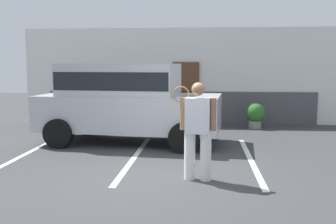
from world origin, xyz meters
TOP-DOWN VIEW (x-y plane):
  - ground_plane at (0.00, 0.00)m, footprint 40.00×40.00m
  - parking_stripe_0 at (-3.23, 1.50)m, footprint 0.12×4.40m
  - parking_stripe_1 at (-0.71, 1.50)m, footprint 0.12×4.40m
  - parking_stripe_2 at (1.82, 1.50)m, footprint 0.12×4.40m
  - house_frontage at (0.00, 6.83)m, footprint 10.91×0.40m
  - parked_suv at (-1.20, 3.14)m, footprint 4.76×2.51m
  - tennis_player_man at (0.70, -0.09)m, footprint 0.77×0.33m
  - potted_plant_by_porch at (2.44, 5.80)m, footprint 0.61×0.61m

SIDE VIEW (x-z plane):
  - ground_plane at x=0.00m, z-range 0.00..0.00m
  - parking_stripe_0 at x=-3.23m, z-range 0.00..0.01m
  - parking_stripe_1 at x=-0.71m, z-range 0.00..0.01m
  - parking_stripe_2 at x=1.82m, z-range 0.00..0.01m
  - potted_plant_by_porch at x=2.44m, z-range 0.04..0.85m
  - tennis_player_man at x=0.70m, z-range 0.04..1.77m
  - parked_suv at x=-1.20m, z-range 0.12..2.17m
  - house_frontage at x=0.00m, z-range -0.10..3.16m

